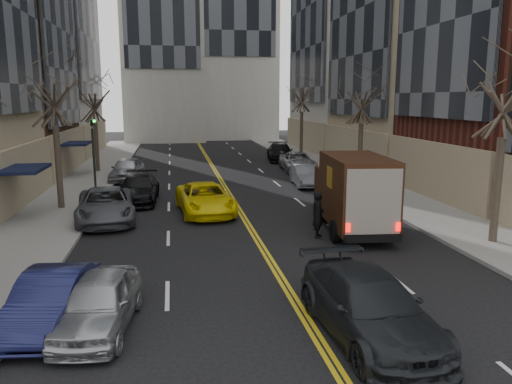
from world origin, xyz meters
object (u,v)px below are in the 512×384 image
Objects in this scene: observer_sedan at (369,306)px; taxi at (205,199)px; pedestrian at (319,215)px; ups_truck at (353,193)px.

observer_sedan is 1.01× the size of taxi.
ups_truck is at bearing -51.35° from pedestrian.
taxi is at bearing 148.87° from ups_truck.
ups_truck is 1.17× the size of taxi.
pedestrian reaches higher than observer_sedan.
pedestrian is at bearing -153.68° from ups_truck.
pedestrian is (4.23, -5.03, 0.21)m from taxi.
observer_sedan is at bearing -170.84° from pedestrian.
observer_sedan is at bearing -83.51° from taxi.
pedestrian reaches higher than taxi.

